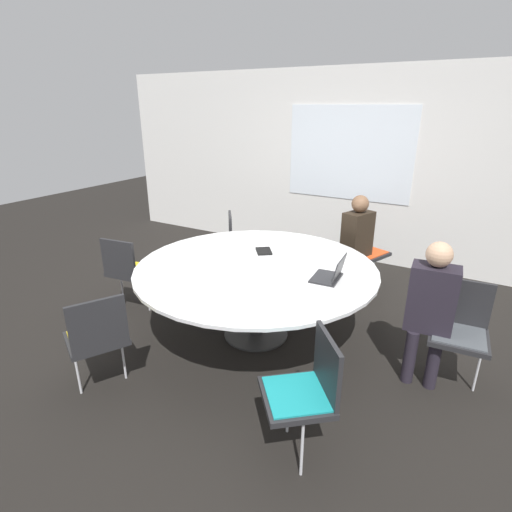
# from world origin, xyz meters

# --- Properties ---
(ground_plane) EXTENTS (16.00, 16.00, 0.00)m
(ground_plane) POSITION_xyz_m (0.00, 0.00, 0.00)
(ground_plane) COLOR black
(wall_back) EXTENTS (8.00, 0.07, 2.70)m
(wall_back) POSITION_xyz_m (0.00, 2.66, 1.35)
(wall_back) COLOR silver
(wall_back) RESTS_ON ground_plane
(conference_table) EXTENTS (2.30, 2.30, 0.76)m
(conference_table) POSITION_xyz_m (0.00, 0.00, 0.68)
(conference_table) COLOR #333333
(conference_table) RESTS_ON ground_plane
(chair_0) EXTENTS (0.47, 0.45, 0.88)m
(chair_0) POSITION_xyz_m (1.79, 0.20, 0.53)
(chair_0) COLOR #262628
(chair_0) RESTS_ON ground_plane
(chair_1) EXTENTS (0.55, 0.56, 0.88)m
(chair_1) POSITION_xyz_m (0.57, 1.71, 0.53)
(chair_1) COLOR #262628
(chair_1) RESTS_ON ground_plane
(chair_2) EXTENTS (0.60, 0.60, 0.88)m
(chair_2) POSITION_xyz_m (-0.92, 1.18, 0.53)
(chair_2) COLOR #262628
(chair_2) RESTS_ON ground_plane
(chair_3) EXTENTS (0.49, 0.47, 0.88)m
(chair_3) POSITION_xyz_m (-1.48, -0.26, 0.53)
(chair_3) COLOR #262628
(chair_3) RESTS_ON ground_plane
(chair_4) EXTENTS (0.58, 0.59, 0.88)m
(chair_4) POSITION_xyz_m (-0.64, -1.36, 0.53)
(chair_4) COLOR #262628
(chair_4) RESTS_ON ground_plane
(chair_5) EXTENTS (0.60, 0.61, 0.88)m
(chair_5) POSITION_xyz_m (1.01, -1.11, 0.53)
(chair_5) COLOR #262628
(chair_5) RESTS_ON ground_plane
(person_0) EXTENTS (0.38, 0.28, 1.23)m
(person_0) POSITION_xyz_m (1.55, 0.10, 0.72)
(person_0) COLOR #231E28
(person_0) RESTS_ON ground_plane
(person_1) EXTENTS (0.34, 0.41, 1.23)m
(person_1) POSITION_xyz_m (0.56, 1.45, 0.72)
(person_1) COLOR #2D2319
(person_1) RESTS_ON ground_plane
(laptop) EXTENTS (0.27, 0.33, 0.21)m
(laptop) POSITION_xyz_m (0.73, 0.05, 0.81)
(laptop) COLOR #232326
(laptop) RESTS_ON conference_table
(spiral_notebook) EXTENTS (0.25, 0.26, 0.02)m
(spiral_notebook) POSITION_xyz_m (-0.12, 0.37, 0.77)
(spiral_notebook) COLOR black
(spiral_notebook) RESTS_ON conference_table
(coffee_cup) EXTENTS (0.07, 0.07, 0.08)m
(coffee_cup) POSITION_xyz_m (0.29, 0.07, 0.79)
(coffee_cup) COLOR white
(coffee_cup) RESTS_ON conference_table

